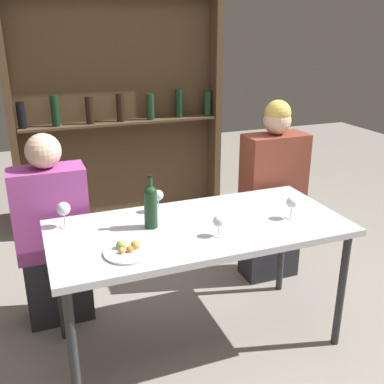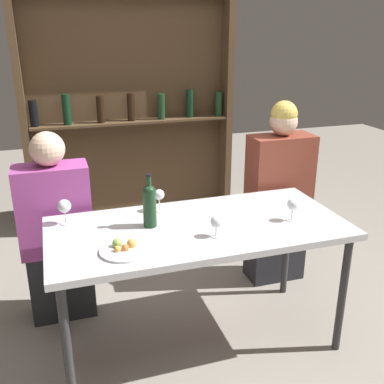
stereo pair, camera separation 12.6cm
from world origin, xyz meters
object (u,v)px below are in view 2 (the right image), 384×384
wine_bottle (149,203)px  wine_glass_3 (293,205)px  wine_glass_2 (64,207)px  seated_person_right (278,199)px  wine_glass_1 (216,223)px  food_plate_0 (124,249)px  wine_glass_0 (159,196)px  seated_person_left (57,234)px

wine_bottle → wine_glass_3: (0.76, -0.16, -0.04)m
wine_glass_2 → seated_person_right: bearing=11.4°
wine_glass_3 → wine_glass_2: bearing=164.3°
wine_glass_1 → food_plate_0: size_ratio=0.46×
wine_glass_0 → seated_person_left: size_ratio=0.11×
seated_person_left → wine_glass_1: bearing=-41.5°
wine_bottle → wine_glass_3: bearing=-12.2°
wine_bottle → seated_person_left: size_ratio=0.24×
seated_person_right → wine_glass_1: bearing=-136.8°
food_plate_0 → wine_glass_1: bearing=2.1°
wine_bottle → wine_glass_0: size_ratio=2.23×
wine_glass_0 → wine_glass_1: (0.19, -0.41, -0.02)m
wine_glass_2 → seated_person_right: size_ratio=0.11×
wine_glass_0 → food_plate_0: bearing=-122.8°
wine_glass_0 → wine_glass_2: size_ratio=0.94×
seated_person_left → seated_person_right: bearing=0.0°
wine_glass_0 → wine_glass_2: bearing=-177.5°
wine_bottle → wine_glass_3: 0.77m
food_plate_0 → seated_person_right: seated_person_right is taller
seated_person_left → wine_bottle: bearing=-43.7°
wine_glass_3 → wine_glass_1: bearing=-172.7°
wine_glass_0 → seated_person_left: 0.70m
wine_glass_1 → wine_glass_2: size_ratio=0.79×
wine_bottle → wine_glass_2: bearing=158.4°
wine_glass_0 → wine_glass_3: wine_glass_0 is taller
wine_bottle → wine_glass_0: (0.10, 0.19, -0.04)m
wine_glass_3 → wine_glass_0: bearing=151.7°
wine_glass_1 → wine_glass_0: bearing=114.8°
wine_glass_1 → wine_glass_3: wine_glass_3 is taller
seated_person_right → wine_glass_2: bearing=-168.6°
wine_bottle → wine_glass_0: bearing=62.7°
seated_person_right → wine_glass_3: bearing=-112.7°
wine_glass_1 → food_plate_0: bearing=-177.9°
wine_glass_3 → food_plate_0: (-0.94, -0.08, -0.08)m
seated_person_left → seated_person_right: (1.50, 0.00, 0.06)m
wine_glass_0 → wine_glass_3: size_ratio=1.04×
wine_bottle → wine_glass_2: size_ratio=2.09×
wine_glass_2 → wine_glass_3: size_ratio=1.11×
wine_glass_2 → seated_person_left: (-0.06, 0.29, -0.29)m
food_plate_0 → wine_glass_3: bearing=4.7°
wine_glass_1 → wine_glass_2: bearing=151.3°
wine_glass_2 → food_plate_0: 0.48m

